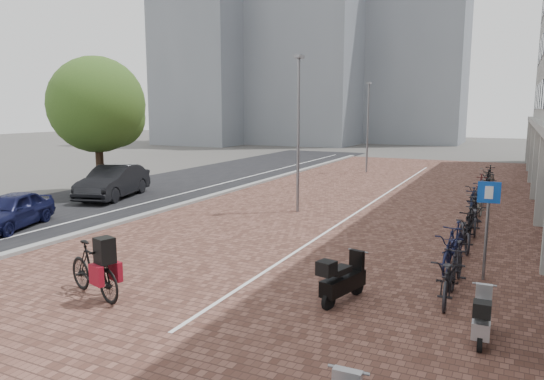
{
  "coord_description": "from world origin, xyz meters",
  "views": [
    {
      "loc": [
        7.82,
        -10.21,
        4.21
      ],
      "look_at": [
        0.0,
        6.0,
        1.3
      ],
      "focal_mm": 33.25,
      "sensor_mm": 36.0,
      "label": 1
    }
  ],
  "objects_px": {
    "car_navy": "(10,211)",
    "car_dark": "(113,182)",
    "scooter_mid": "(343,279)",
    "scooter_front": "(482,316)",
    "parking_sign": "(488,215)",
    "hero_bike": "(94,269)"
  },
  "relations": [
    {
      "from": "car_navy",
      "to": "car_dark",
      "type": "distance_m",
      "value": 6.42
    },
    {
      "from": "car_navy",
      "to": "scooter_mid",
      "type": "xyz_separation_m",
      "value": [
        12.77,
        -1.55,
        -0.1
      ]
    },
    {
      "from": "car_dark",
      "to": "scooter_front",
      "type": "height_order",
      "value": "car_dark"
    },
    {
      "from": "scooter_front",
      "to": "parking_sign",
      "type": "distance_m",
      "value": 3.75
    },
    {
      "from": "car_dark",
      "to": "parking_sign",
      "type": "xyz_separation_m",
      "value": [
        16.6,
        -5.0,
        0.89
      ]
    },
    {
      "from": "car_dark",
      "to": "scooter_front",
      "type": "relative_size",
      "value": 3.41
    },
    {
      "from": "car_dark",
      "to": "scooter_front",
      "type": "xyz_separation_m",
      "value": [
        16.75,
        -8.54,
        -0.3
      ]
    },
    {
      "from": "scooter_front",
      "to": "scooter_mid",
      "type": "relative_size",
      "value": 0.87
    },
    {
      "from": "hero_bike",
      "to": "scooter_front",
      "type": "distance_m",
      "value": 8.14
    },
    {
      "from": "car_navy",
      "to": "parking_sign",
      "type": "bearing_deg",
      "value": -14.49
    },
    {
      "from": "hero_bike",
      "to": "parking_sign",
      "type": "distance_m",
      "value": 9.36
    },
    {
      "from": "car_navy",
      "to": "scooter_front",
      "type": "relative_size",
      "value": 2.73
    },
    {
      "from": "car_dark",
      "to": "scooter_front",
      "type": "distance_m",
      "value": 18.81
    },
    {
      "from": "scooter_mid",
      "to": "car_navy",
      "type": "bearing_deg",
      "value": -171.62
    },
    {
      "from": "scooter_mid",
      "to": "parking_sign",
      "type": "height_order",
      "value": "parking_sign"
    },
    {
      "from": "scooter_front",
      "to": "parking_sign",
      "type": "relative_size",
      "value": 0.56
    },
    {
      "from": "parking_sign",
      "to": "scooter_front",
      "type": "bearing_deg",
      "value": -92.29
    },
    {
      "from": "car_navy",
      "to": "parking_sign",
      "type": "height_order",
      "value": "parking_sign"
    },
    {
      "from": "parking_sign",
      "to": "hero_bike",
      "type": "bearing_deg",
      "value": -152.39
    },
    {
      "from": "car_navy",
      "to": "hero_bike",
      "type": "bearing_deg",
      "value": -45.08
    },
    {
      "from": "car_navy",
      "to": "car_dark",
      "type": "xyz_separation_m",
      "value": [
        -1.13,
        6.32,
        0.13
      ]
    },
    {
      "from": "car_dark",
      "to": "car_navy",
      "type": "bearing_deg",
      "value": -95.33
    }
  ]
}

